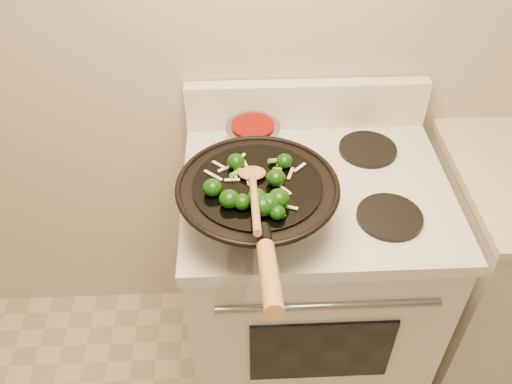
{
  "coord_description": "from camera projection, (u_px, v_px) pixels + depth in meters",
  "views": [
    {
      "loc": [
        -0.33,
        -0.01,
        1.97
      ],
      "look_at": [
        -0.28,
        1.02,
        1.03
      ],
      "focal_mm": 38.0,
      "sensor_mm": 36.0,
      "label": 1
    }
  ],
  "objects": [
    {
      "name": "wooden_spoon",
      "position": [
        254.0,
        188.0,
        1.31
      ],
      "size": [
        0.07,
        0.32,
        0.1
      ],
      "color": "#B47946",
      "rests_on": "wok"
    },
    {
      "name": "stove",
      "position": [
        307.0,
        280.0,
        1.89
      ],
      "size": [
        0.78,
        0.67,
        1.08
      ],
      "color": "white",
      "rests_on": "ground"
    },
    {
      "name": "wok",
      "position": [
        258.0,
        201.0,
        1.4
      ],
      "size": [
        0.42,
        0.7,
        0.27
      ],
      "color": "black",
      "rests_on": "stove"
    },
    {
      "name": "stirfry",
      "position": [
        257.0,
        192.0,
        1.32
      ],
      "size": [
        0.27,
        0.26,
        0.05
      ],
      "color": "#0D3708",
      "rests_on": "wok"
    },
    {
      "name": "saucepan",
      "position": [
        253.0,
        138.0,
        1.64
      ],
      "size": [
        0.17,
        0.26,
        0.1
      ],
      "color": "gray",
      "rests_on": "stove"
    }
  ]
}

